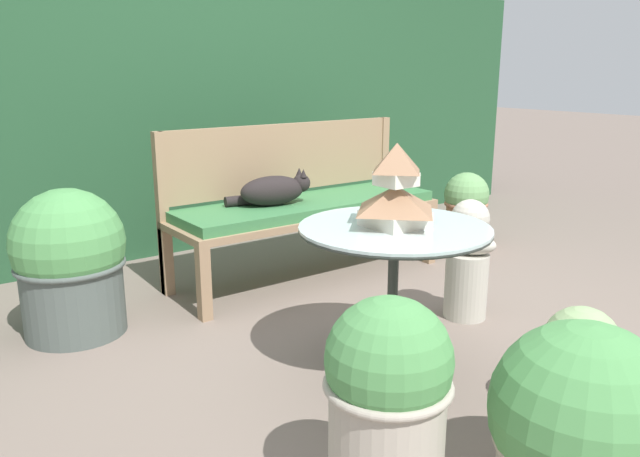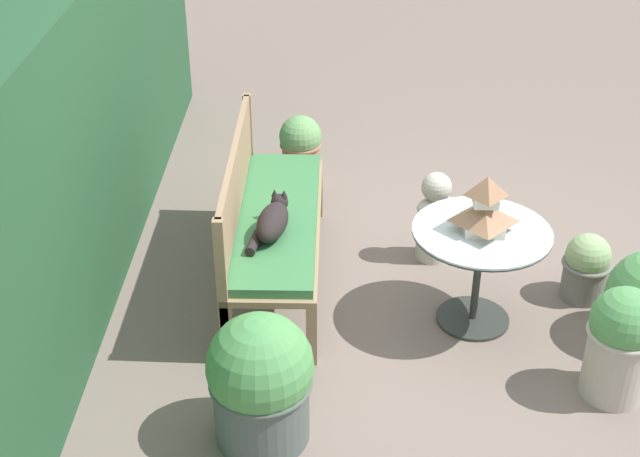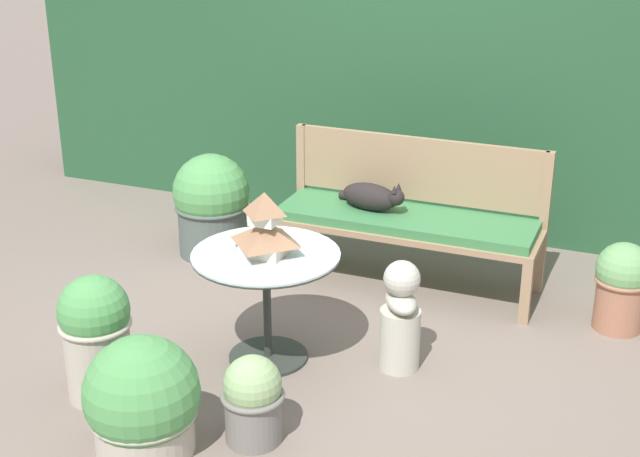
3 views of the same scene
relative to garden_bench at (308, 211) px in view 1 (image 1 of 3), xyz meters
The scene contains 13 objects.
ground 1.03m from the garden_bench, 103.35° to the right, with size 30.00×30.00×0.00m, color #75665B.
foliage_hedge_back 1.51m from the garden_bench, 98.78° to the left, with size 6.40×0.84×1.87m, color #234C2D.
garden_bench is the anchor object (origin of this frame).
bench_backrest 0.35m from the garden_bench, 90.00° to the left, with size 1.69×0.06×0.92m.
cat 0.28m from the garden_bench, behind, with size 0.48×0.26×0.20m.
patio_table 1.25m from the garden_bench, 108.98° to the right, with size 0.79×0.79×0.63m.
pagoda_birdhouse 1.30m from the garden_bench, 108.98° to the right, with size 0.30×0.30×0.34m.
garden_bust 1.04m from the garden_bench, 74.03° to the right, with size 0.27×0.31×0.62m.
potted_plant_table_far 1.90m from the garden_bench, 94.40° to the right, with size 0.30×0.30×0.43m.
potted_plant_table_near 1.34m from the garden_bench, ahead, with size 0.32×0.32×0.53m.
potted_plant_hedge_corner 2.11m from the garden_bench, 119.44° to the right, with size 0.36×0.36×0.66m.
potted_plant_bench_left 2.23m from the garden_bench, 104.86° to the right, with size 0.53×0.53×0.57m.
potted_plant_bench_right 1.39m from the garden_bench, behind, with size 0.53×0.53×0.71m.
Camera 1 is at (-1.90, -2.06, 1.26)m, focal length 35.00 mm.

